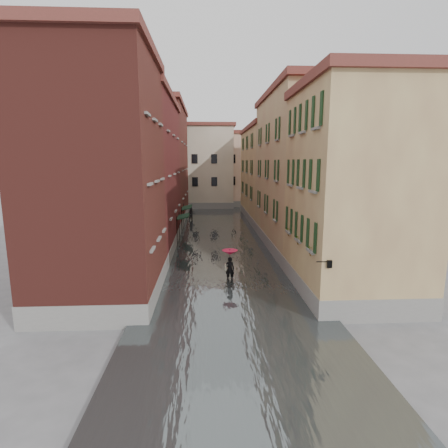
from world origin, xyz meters
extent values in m
plane|color=#5B5B5E|center=(0.00, 0.00, 0.00)|extent=(120.00, 120.00, 0.00)
cube|color=#474D4E|center=(0.00, 13.00, 0.10)|extent=(10.00, 60.00, 0.20)
cube|color=maroon|center=(-7.00, -2.00, 6.50)|extent=(6.00, 8.00, 13.00)
cube|color=maroon|center=(-7.00, 9.00, 6.25)|extent=(6.00, 14.00, 12.50)
cube|color=maroon|center=(-7.00, 24.00, 7.00)|extent=(6.00, 16.00, 14.00)
cube|color=#99724F|center=(7.00, -2.00, 5.75)|extent=(6.00, 8.00, 11.50)
cube|color=tan|center=(7.00, 9.00, 6.50)|extent=(6.00, 14.00, 13.00)
cube|color=#99724F|center=(7.00, 24.00, 5.75)|extent=(6.00, 16.00, 11.50)
cube|color=beige|center=(-3.00, 38.00, 6.50)|extent=(12.00, 9.00, 13.00)
cube|color=#D0A892|center=(6.00, 40.00, 6.00)|extent=(10.00, 9.00, 12.00)
cube|color=#15301E|center=(-3.45, 11.30, 2.55)|extent=(1.09, 2.71, 0.31)
cylinder|color=black|center=(-3.95, 9.95, 1.40)|extent=(0.06, 0.06, 2.80)
cylinder|color=black|center=(-3.95, 12.65, 1.40)|extent=(0.06, 0.06, 2.80)
cube|color=#15301E|center=(-3.45, 17.68, 2.55)|extent=(1.09, 3.24, 0.31)
cylinder|color=black|center=(-3.95, 16.06, 1.40)|extent=(0.06, 0.06, 2.80)
cylinder|color=black|center=(-3.95, 19.30, 1.40)|extent=(0.06, 0.06, 2.80)
cylinder|color=black|center=(4.05, -6.00, 3.10)|extent=(0.60, 0.05, 0.05)
cube|color=black|center=(4.35, -6.00, 3.00)|extent=(0.22, 0.22, 0.35)
cube|color=beige|center=(4.35, -6.00, 3.00)|extent=(0.14, 0.14, 0.24)
cube|color=#9C4533|center=(4.12, -4.29, 3.15)|extent=(0.22, 0.85, 0.18)
imported|color=#265926|center=(4.12, -4.29, 3.57)|extent=(0.59, 0.51, 0.66)
cube|color=#9C4533|center=(4.12, -1.81, 3.15)|extent=(0.22, 0.85, 0.18)
imported|color=#265926|center=(4.12, -1.81, 3.57)|extent=(0.59, 0.51, 0.66)
cube|color=#9C4533|center=(4.12, 0.54, 3.15)|extent=(0.22, 0.85, 0.18)
imported|color=#265926|center=(4.12, 0.54, 3.57)|extent=(0.59, 0.51, 0.66)
imported|color=black|center=(0.20, 0.31, 0.81)|extent=(0.66, 0.52, 1.61)
cube|color=beige|center=(-0.08, 0.36, 0.95)|extent=(0.08, 0.30, 0.38)
cylinder|color=black|center=(0.20, 0.31, 1.35)|extent=(0.02, 0.02, 1.00)
cone|color=red|center=(0.20, 0.31, 1.92)|extent=(1.04, 1.04, 0.28)
imported|color=black|center=(-3.19, 23.41, 0.88)|extent=(1.00, 0.87, 1.76)
camera|label=1|loc=(-1.28, -21.21, 7.65)|focal=28.00mm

